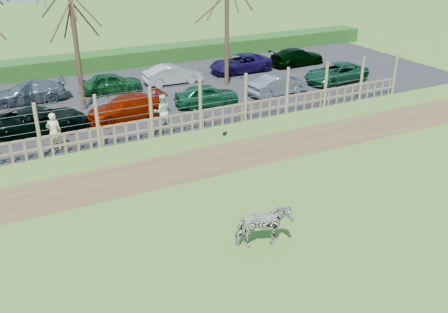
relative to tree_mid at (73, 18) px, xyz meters
name	(u,v)px	position (x,y,z in m)	size (l,w,h in m)	color
ground	(231,218)	(2.00, -13.50, -4.87)	(120.00, 120.00, 0.00)	olive
dirt_strip	(181,167)	(2.00, -9.00, -4.86)	(34.00, 2.80, 0.01)	brown
asphalt	(115,99)	(2.00, 1.00, -4.85)	(44.00, 13.00, 0.04)	#232326
hedge	(87,63)	(2.00, 8.00, -4.32)	(46.00, 2.00, 1.10)	#1E4716
fence	(152,122)	(2.00, -5.50, -4.06)	(30.16, 0.16, 2.50)	brown
tree_mid	(73,18)	(0.00, 0.00, 0.00)	(4.80, 4.80, 6.83)	#3D2B1E
zebra	(263,227)	(2.13, -15.39, -4.15)	(0.77, 1.70, 1.44)	gray
visitor_a	(54,131)	(-2.31, -4.91, -3.96)	(0.63, 0.41, 1.72)	beige
visitor_b	(162,112)	(2.85, -4.62, -3.96)	(0.84, 0.65, 1.72)	silver
crow	(225,133)	(5.19, -6.74, -4.77)	(0.24, 0.18, 0.19)	black
car_2	(41,120)	(-2.54, -2.45, -4.23)	(1.99, 4.32, 1.20)	black
car_3	(126,107)	(1.65, -2.50, -4.23)	(1.68, 4.13, 1.20)	#881500
car_4	(207,95)	(6.21, -2.53, -4.23)	(1.42, 3.52, 1.20)	#0F4B2A
car_5	(278,85)	(10.75, -2.67, -4.23)	(1.27, 3.64, 1.20)	slate
car_6	(336,73)	(15.45, -2.11, -4.23)	(1.99, 4.32, 1.20)	#134429
car_9	(28,92)	(-2.53, 2.45, -4.23)	(1.68, 4.13, 1.20)	slate
car_10	(112,83)	(2.19, 2.18, -4.23)	(1.42, 3.52, 1.20)	#145223
car_11	(172,74)	(6.08, 2.25, -4.23)	(1.27, 3.64, 1.20)	beige
car_12	(240,63)	(11.20, 2.74, -4.23)	(1.99, 4.32, 1.20)	#1B0E44
car_13	(297,57)	(15.69, 2.56, -4.23)	(1.68, 4.13, 1.20)	black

